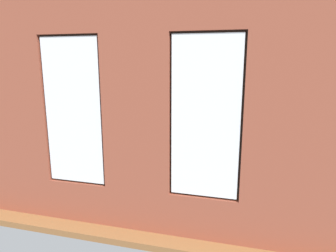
{
  "coord_description": "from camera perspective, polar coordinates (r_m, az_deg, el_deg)",
  "views": [
    {
      "loc": [
        -1.5,
        6.41,
        2.47
      ],
      "look_at": [
        0.13,
        0.4,
        1.11
      ],
      "focal_mm": 32.0,
      "sensor_mm": 36.0,
      "label": 1
    }
  ],
  "objects": [
    {
      "name": "potted_plant_near_tv",
      "position": [
        7.1,
        -16.66,
        -4.7
      ],
      "size": [
        0.88,
        0.72,
        1.24
      ],
      "color": "beige",
      "rests_on": "ground_plane"
    },
    {
      "name": "remote_gray",
      "position": [
        7.09,
        -1.25,
        -4.51
      ],
      "size": [
        0.17,
        0.13,
        0.02
      ],
      "primitive_type": "cube",
      "rotation": [
        0.0,
        0.0,
        5.27
      ],
      "color": "#59595B",
      "rests_on": "coffee_table"
    },
    {
      "name": "couch_left",
      "position": [
        6.82,
        21.73,
        -6.84
      ],
      "size": [
        1.01,
        1.89,
        0.8
      ],
      "rotation": [
        0.0,
        0.0,
        1.65
      ],
      "color": "black",
      "rests_on": "ground_plane"
    },
    {
      "name": "potted_plant_foreground_right",
      "position": [
        9.38,
        -9.84,
        0.14
      ],
      "size": [
        0.56,
        0.56,
        0.83
      ],
      "color": "beige",
      "rests_on": "ground_plane"
    },
    {
      "name": "couch_by_window",
      "position": [
        5.32,
        -7.15,
        -11.48
      ],
      "size": [
        1.85,
        0.87,
        0.8
      ],
      "color": "black",
      "rests_on": "ground_plane"
    },
    {
      "name": "table_plant_small",
      "position": [
        6.93,
        -0.77,
        -4.1
      ],
      "size": [
        0.13,
        0.13,
        0.2
      ],
      "color": "#9E5638",
      "rests_on": "coffee_table"
    },
    {
      "name": "tv_flatscreen",
      "position": [
        8.17,
        -16.2,
        0.38
      ],
      "size": [
        1.12,
        0.2,
        0.75
      ],
      "color": "black",
      "rests_on": "media_console"
    },
    {
      "name": "remote_black",
      "position": [
        7.23,
        -2.25,
        -4.19
      ],
      "size": [
        0.17,
        0.05,
        0.02
      ],
      "primitive_type": "cube",
      "rotation": [
        0.0,
        0.0,
        4.74
      ],
      "color": "black",
      "rests_on": "coffee_table"
    },
    {
      "name": "papasan_chair",
      "position": [
        8.45,
        -0.73,
        -1.47
      ],
      "size": [
        1.16,
        1.16,
        0.71
      ],
      "color": "olive",
      "rests_on": "ground_plane"
    },
    {
      "name": "coffee_table",
      "position": [
        7.11,
        -1.25,
        -4.98
      ],
      "size": [
        1.28,
        0.8,
        0.4
      ],
      "color": "#A87547",
      "rests_on": "ground_plane"
    },
    {
      "name": "white_wall_right",
      "position": [
        7.71,
        -20.85,
        5.73
      ],
      "size": [
        0.1,
        4.89,
        3.38
      ],
      "primitive_type": "cube",
      "color": "silver",
      "rests_on": "ground_plane"
    },
    {
      "name": "ground_plane",
      "position": [
        7.04,
        1.87,
        -8.62
      ],
      "size": [
        6.72,
        5.89,
        0.1
      ],
      "primitive_type": "cube",
      "color": "brown"
    },
    {
      "name": "potted_plant_corner_near_left",
      "position": [
        8.63,
        21.47,
        -1.35
      ],
      "size": [
        0.69,
        0.81,
        1.05
      ],
      "color": "brown",
      "rests_on": "ground_plane"
    },
    {
      "name": "potted_plant_corner_far_left",
      "position": [
        4.88,
        26.49,
        -11.63
      ],
      "size": [
        0.86,
        0.87,
        1.1
      ],
      "color": "gray",
      "rests_on": "ground_plane"
    },
    {
      "name": "potted_plant_by_left_couch",
      "position": [
        8.06,
        17.92,
        -3.04
      ],
      "size": [
        0.29,
        0.29,
        0.58
      ],
      "color": "beige",
      "rests_on": "ground_plane"
    },
    {
      "name": "cup_ceramic",
      "position": [
        7.13,
        1.79,
        -4.07
      ],
      "size": [
        0.09,
        0.09,
        0.11
      ],
      "primitive_type": "cylinder",
      "color": "#B23D38",
      "rests_on": "coffee_table"
    },
    {
      "name": "potted_plant_beside_window_right",
      "position": [
        5.71,
        -20.27,
        -6.12
      ],
      "size": [
        0.97,
        1.16,
        1.32
      ],
      "color": "beige",
      "rests_on": "ground_plane"
    },
    {
      "name": "media_console",
      "position": [
        8.31,
        -15.96,
        -3.75
      ],
      "size": [
        1.24,
        0.42,
        0.47
      ],
      "primitive_type": "cube",
      "color": "black",
      "rests_on": "ground_plane"
    },
    {
      "name": "brick_wall_with_windows",
      "position": [
        4.2,
        -6.04,
        1.27
      ],
      "size": [
        6.12,
        0.3,
        3.38
      ],
      "color": "brown",
      "rests_on": "ground_plane"
    }
  ]
}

